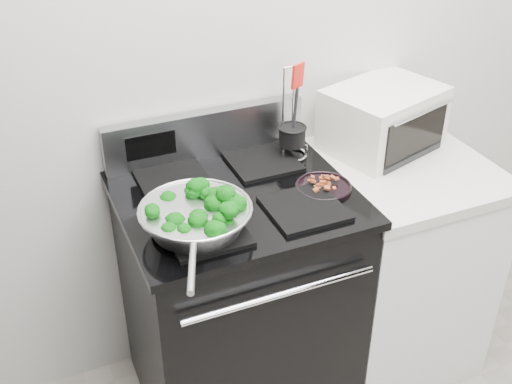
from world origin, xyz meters
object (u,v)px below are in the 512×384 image
skillet (196,217)px  toaster_oven (383,118)px  bacon_plate (323,184)px  utensil_holder (292,140)px  gas_range (238,298)px

skillet → toaster_oven: bearing=39.8°
bacon_plate → toaster_oven: toaster_oven is taller
skillet → utensil_holder: (0.48, 0.32, 0.01)m
skillet → utensil_holder: size_ratio=1.48×
utensil_holder → toaster_oven: size_ratio=0.74×
bacon_plate → utensil_holder: (0.00, 0.25, 0.05)m
bacon_plate → utensil_holder: 0.26m
gas_range → skillet: bearing=-142.2°
skillet → bacon_plate: bearing=28.6°
toaster_oven → gas_range: bearing=175.8°
gas_range → bacon_plate: bearing=-15.4°
bacon_plate → utensil_holder: size_ratio=0.53×
skillet → toaster_oven: 0.92m
bacon_plate → skillet: bearing=-171.9°
bacon_plate → toaster_oven: size_ratio=0.39×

